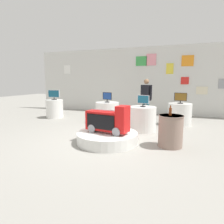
# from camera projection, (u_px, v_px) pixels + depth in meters

# --- Properties ---
(ground_plane) EXTENTS (30.00, 30.00, 0.00)m
(ground_plane) POSITION_uv_depth(u_px,v_px,m) (100.00, 140.00, 5.37)
(ground_plane) COLOR gray
(back_wall_display) EXTENTS (11.18, 0.13, 3.16)m
(back_wall_display) POSITION_uv_depth(u_px,v_px,m) (141.00, 81.00, 9.60)
(back_wall_display) COLOR silver
(back_wall_display) RESTS_ON ground
(main_display_pedestal) EXTENTS (1.57, 1.57, 0.27)m
(main_display_pedestal) POSITION_uv_depth(u_px,v_px,m) (107.00, 138.00, 5.14)
(main_display_pedestal) COLOR silver
(main_display_pedestal) RESTS_ON ground
(novelty_firetruck_tv) EXTENTS (1.16, 0.56, 0.72)m
(novelty_firetruck_tv) POSITION_uv_depth(u_px,v_px,m) (108.00, 121.00, 5.05)
(novelty_firetruck_tv) COLOR gray
(novelty_firetruck_tv) RESTS_ON main_display_pedestal
(display_pedestal_left_rear) EXTENTS (0.73, 0.73, 0.78)m
(display_pedestal_left_rear) POSITION_uv_depth(u_px,v_px,m) (55.00, 109.00, 8.60)
(display_pedestal_left_rear) COLOR silver
(display_pedestal_left_rear) RESTS_ON ground
(tv_on_left_rear) EXTENTS (0.54, 0.22, 0.42)m
(tv_on_left_rear) POSITION_uv_depth(u_px,v_px,m) (54.00, 94.00, 8.50)
(tv_on_left_rear) COLOR black
(tv_on_left_rear) RESTS_ON display_pedestal_left_rear
(display_pedestal_center_rear) EXTENTS (0.89, 0.89, 0.78)m
(display_pedestal_center_rear) POSITION_uv_depth(u_px,v_px,m) (107.00, 112.00, 7.60)
(display_pedestal_center_rear) COLOR silver
(display_pedestal_center_rear) RESTS_ON ground
(tv_on_center_rear) EXTENTS (0.40, 0.19, 0.38)m
(tv_on_center_rear) POSITION_uv_depth(u_px,v_px,m) (107.00, 97.00, 7.51)
(tv_on_center_rear) COLOR black
(tv_on_center_rear) RESTS_ON display_pedestal_center_rear
(display_pedestal_right_rear) EXTENTS (0.83, 0.83, 0.78)m
(display_pedestal_right_rear) POSITION_uv_depth(u_px,v_px,m) (180.00, 114.00, 7.19)
(display_pedestal_right_rear) COLOR silver
(display_pedestal_right_rear) RESTS_ON ground
(tv_on_right_rear) EXTENTS (0.44, 0.19, 0.38)m
(tv_on_right_rear) POSITION_uv_depth(u_px,v_px,m) (181.00, 98.00, 7.09)
(tv_on_right_rear) COLOR black
(tv_on_right_rear) RESTS_ON display_pedestal_right_rear
(display_pedestal_far_right) EXTENTS (0.84, 0.84, 0.78)m
(display_pedestal_far_right) POSITION_uv_depth(u_px,v_px,m) (143.00, 119.00, 6.31)
(display_pedestal_far_right) COLOR silver
(display_pedestal_far_right) RESTS_ON ground
(tv_on_far_right) EXTENTS (0.40, 0.17, 0.36)m
(tv_on_far_right) POSITION_uv_depth(u_px,v_px,m) (143.00, 100.00, 6.21)
(tv_on_far_right) COLOR black
(tv_on_far_right) RESTS_ON display_pedestal_far_right
(side_table_round) EXTENTS (0.60, 0.60, 0.78)m
(side_table_round) POSITION_uv_depth(u_px,v_px,m) (171.00, 131.00, 4.79)
(side_table_round) COLOR gray
(side_table_round) RESTS_ON ground
(bottle_on_side_table) EXTENTS (0.07, 0.07, 0.24)m
(bottle_on_side_table) POSITION_uv_depth(u_px,v_px,m) (170.00, 111.00, 4.71)
(bottle_on_side_table) COLOR brown
(bottle_on_side_table) RESTS_ON side_table_round
(shopper_browsing_near_truck) EXTENTS (0.49, 0.37, 1.66)m
(shopper_browsing_near_truck) POSITION_uv_depth(u_px,v_px,m) (146.00, 97.00, 7.78)
(shopper_browsing_near_truck) COLOR #194751
(shopper_browsing_near_truck) RESTS_ON ground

